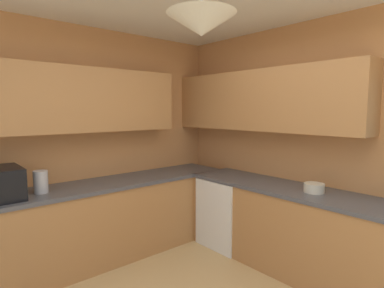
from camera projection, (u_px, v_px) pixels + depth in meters
The scene contains 6 objects.
room_shell at pixel (192, 92), 2.98m from camera, with size 4.26×3.78×2.70m.
counter_run_left at pixel (94, 223), 3.45m from camera, with size 0.65×3.39×0.88m.
counter_run_back at pixel (334, 242), 2.96m from camera, with size 3.35×0.65×0.88m.
dishwasher at pixel (229, 211), 3.92m from camera, with size 0.60×0.60×0.84m, color white.
kettle at pixel (41, 182), 3.03m from camera, with size 0.13×0.13×0.22m, color #B7B7BC.
bowl at pixel (314, 188), 3.07m from camera, with size 0.20×0.20×0.09m, color beige.
Camera 1 is at (1.48, -1.35, 1.69)m, focal length 29.12 mm.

